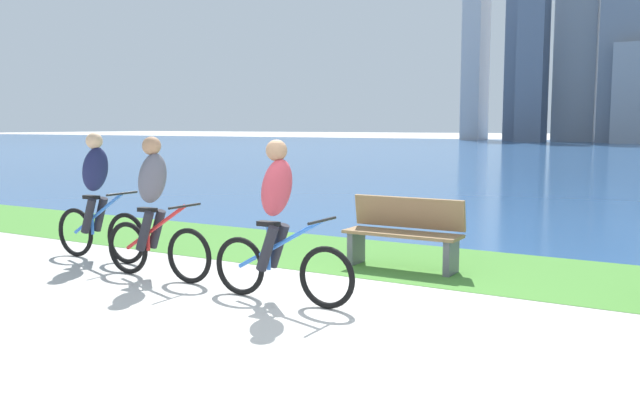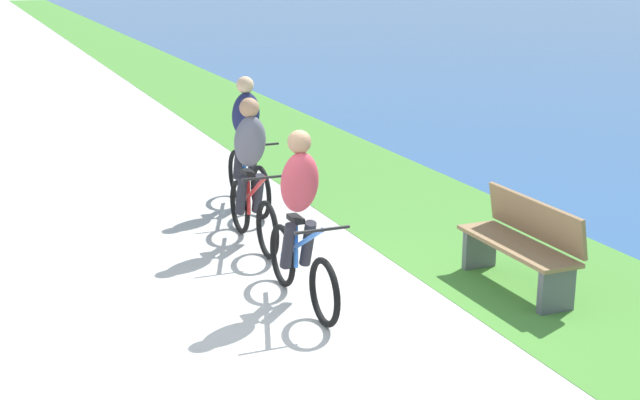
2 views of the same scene
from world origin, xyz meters
TOP-DOWN VIEW (x-y plane):
  - ground_plane at (0.00, 0.00)m, footprint 300.00×300.00m
  - grass_strip_bayside at (0.00, 3.12)m, footprint 120.00×2.48m
  - cyclist_lead at (-0.33, 0.54)m, footprint 1.70×0.52m
  - cyclist_trailing at (-2.19, 0.67)m, footprint 1.63×0.52m
  - cyclist_distant_rear at (-3.64, 1.10)m, footprint 1.66×0.52m
  - bench_near_path at (0.14, 2.70)m, footprint 1.50×0.47m

SIDE VIEW (x-z plane):
  - ground_plane at x=0.00m, z-range 0.00..0.00m
  - grass_strip_bayside at x=0.00m, z-range 0.00..0.01m
  - bench_near_path at x=0.14m, z-range 0.00..0.90m
  - cyclist_lead at x=-0.33m, z-range 0.00..1.67m
  - cyclist_trailing at x=-2.19m, z-range 0.00..1.68m
  - cyclist_distant_rear at x=-3.64m, z-range -0.01..1.70m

